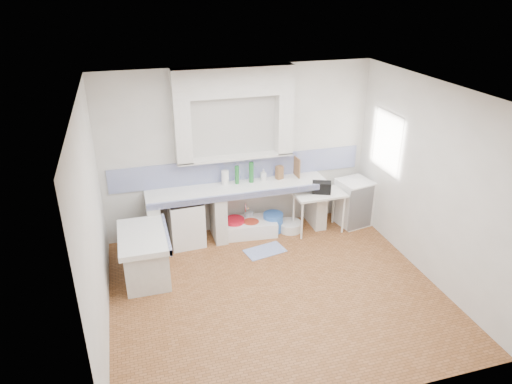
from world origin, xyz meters
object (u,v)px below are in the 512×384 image
object	(u,v)px
side_table	(318,212)
fridge	(354,202)
stove	(186,222)
sink	(249,228)

from	to	relation	value
side_table	fridge	distance (m)	0.71
stove	fridge	xyz separation A→B (m)	(2.95, -0.12, 0.03)
sink	side_table	world-z (taller)	side_table
side_table	sink	bearing A→B (deg)	168.36
stove	side_table	size ratio (longest dim) A/B	0.89
side_table	fridge	xyz separation A→B (m)	(0.71, 0.09, 0.05)
stove	sink	distance (m)	1.09
stove	fridge	distance (m)	2.95
side_table	fridge	bearing A→B (deg)	6.10
stove	fridge	size ratio (longest dim) A/B	0.94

